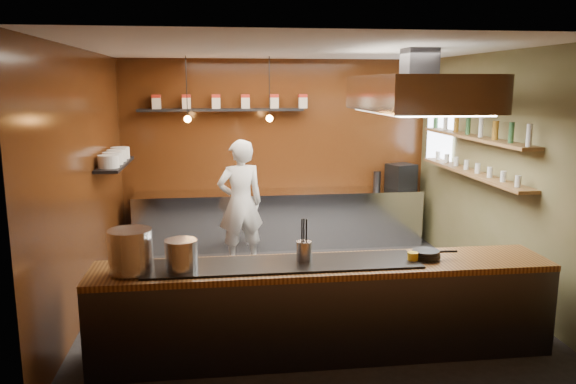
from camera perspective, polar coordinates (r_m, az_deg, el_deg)
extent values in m
plane|color=black|center=(7.20, 1.16, -10.27)|extent=(5.00, 5.00, 0.00)
plane|color=#3C190B|center=(9.26, -1.11, 4.08)|extent=(5.00, 0.00, 5.00)
plane|color=#3C190B|center=(6.90, -19.80, 1.06)|extent=(0.00, 5.00, 5.00)
plane|color=brown|center=(7.59, 20.22, 1.89)|extent=(0.00, 5.00, 5.00)
plane|color=silver|center=(6.73, 1.26, 14.30)|extent=(5.00, 5.00, 0.00)
plane|color=white|center=(9.06, 15.15, 6.09)|extent=(0.00, 1.00, 1.00)
cube|color=silver|center=(9.13, -0.86, -2.72)|extent=(4.60, 0.65, 0.90)
cube|color=#38383D|center=(5.58, 3.67, -12.03)|extent=(4.40, 0.70, 0.86)
cube|color=brown|center=(5.42, 3.73, -7.54)|extent=(4.40, 0.72, 0.06)
cube|color=black|center=(5.35, -0.51, -7.33)|extent=(2.60, 0.55, 0.02)
cube|color=black|center=(9.01, -6.78, 8.28)|extent=(2.60, 0.26, 0.04)
cube|color=black|center=(7.83, -17.15, 2.70)|extent=(0.30, 1.40, 0.04)
cube|color=brown|center=(7.74, 18.35, 5.30)|extent=(0.26, 2.80, 0.04)
cube|color=brown|center=(7.79, 18.14, 1.86)|extent=(0.26, 2.80, 0.04)
cube|color=#38383D|center=(6.66, 13.21, 12.76)|extent=(0.35, 0.35, 0.30)
cube|color=silver|center=(6.65, 13.08, 9.75)|extent=(1.20, 2.00, 0.40)
cube|color=white|center=(6.66, 13.00, 7.95)|extent=(1.00, 1.80, 0.02)
cylinder|color=black|center=(8.35, -10.27, 10.39)|extent=(0.01, 0.01, 0.90)
sphere|color=orange|center=(8.37, -10.16, 7.31)|extent=(0.10, 0.10, 0.10)
cylinder|color=black|center=(8.38, -1.91, 10.55)|extent=(0.01, 0.01, 0.90)
sphere|color=orange|center=(8.40, -1.89, 7.48)|extent=(0.10, 0.10, 0.10)
cube|color=beige|center=(9.05, -13.21, 8.75)|extent=(0.13, 0.13, 0.17)
cube|color=#AC2215|center=(9.05, -13.25, 9.45)|extent=(0.13, 0.13, 0.05)
cube|color=beige|center=(9.02, -10.27, 8.86)|extent=(0.13, 0.13, 0.17)
cube|color=#AC2215|center=(9.01, -10.30, 9.56)|extent=(0.13, 0.13, 0.05)
cube|color=beige|center=(9.01, -7.31, 8.94)|extent=(0.13, 0.13, 0.17)
cube|color=#AC2215|center=(9.00, -7.33, 9.64)|extent=(0.13, 0.13, 0.05)
cube|color=beige|center=(9.02, -4.35, 9.00)|extent=(0.13, 0.13, 0.17)
cube|color=#AC2215|center=(9.02, -4.36, 9.70)|extent=(0.14, 0.13, 0.05)
cube|color=beige|center=(9.06, -1.41, 9.03)|extent=(0.13, 0.13, 0.17)
cube|color=#AC2215|center=(9.05, -1.41, 9.73)|extent=(0.14, 0.13, 0.05)
cube|color=beige|center=(9.12, 1.50, 9.05)|extent=(0.13, 0.13, 0.17)
cube|color=#AC2215|center=(9.11, 1.51, 9.74)|extent=(0.14, 0.13, 0.05)
cylinder|color=silver|center=(7.38, -17.77, 2.97)|extent=(0.26, 0.26, 0.16)
cylinder|color=silver|center=(7.67, -17.38, 3.28)|extent=(0.26, 0.26, 0.16)
cylinder|color=silver|center=(7.96, -17.02, 3.57)|extent=(0.26, 0.26, 0.16)
cylinder|color=silver|center=(8.26, -16.68, 3.83)|extent=(0.26, 0.26, 0.16)
cylinder|color=silver|center=(6.58, 23.30, 5.30)|extent=(0.06, 0.06, 0.24)
cylinder|color=#2D5933|center=(6.90, 21.74, 5.63)|extent=(0.06, 0.06, 0.24)
cylinder|color=#8C601E|center=(7.23, 20.32, 5.93)|extent=(0.06, 0.06, 0.24)
cylinder|color=silver|center=(7.56, 19.02, 6.21)|extent=(0.06, 0.06, 0.24)
cylinder|color=#2D5933|center=(7.89, 17.83, 6.45)|extent=(0.06, 0.06, 0.24)
cylinder|color=#8C601E|center=(8.23, 16.73, 6.68)|extent=(0.06, 0.06, 0.24)
cylinder|color=silver|center=(8.57, 15.72, 6.88)|extent=(0.06, 0.06, 0.24)
cylinder|color=#2D5933|center=(8.91, 14.79, 7.07)|extent=(0.06, 0.06, 0.24)
cylinder|color=silver|center=(6.77, 22.33, 1.02)|extent=(0.07, 0.07, 0.13)
cylinder|color=silver|center=(7.06, 21.02, 1.48)|extent=(0.07, 0.07, 0.13)
cylinder|color=silver|center=(7.34, 19.82, 1.90)|extent=(0.07, 0.07, 0.13)
cylinder|color=silver|center=(7.63, 18.71, 2.30)|extent=(0.07, 0.07, 0.13)
cylinder|color=silver|center=(7.93, 17.67, 2.66)|extent=(0.07, 0.07, 0.13)
cylinder|color=silver|center=(8.22, 16.72, 3.00)|extent=(0.07, 0.07, 0.13)
cylinder|color=silver|center=(8.52, 15.82, 3.31)|extent=(0.07, 0.07, 0.13)
cylinder|color=silver|center=(8.82, 14.99, 3.60)|extent=(0.07, 0.07, 0.13)
cylinder|color=silver|center=(5.26, -15.70, -5.75)|extent=(0.49, 0.49, 0.39)
cylinder|color=silver|center=(5.21, -10.78, -6.28)|extent=(0.34, 0.34, 0.28)
cylinder|color=silver|center=(5.39, 1.64, -6.00)|extent=(0.18, 0.18, 0.19)
cylinder|color=black|center=(5.67, 13.82, -6.28)|extent=(0.28, 0.28, 0.04)
cylinder|color=black|center=(5.66, 13.84, -5.94)|extent=(0.26, 0.26, 0.04)
cylinder|color=black|center=(5.73, 15.95, -5.83)|extent=(0.18, 0.03, 0.02)
cylinder|color=yellow|center=(5.56, 12.56, -6.48)|extent=(0.12, 0.12, 0.09)
cube|color=black|center=(9.51, 11.41, 1.61)|extent=(0.50, 0.49, 0.40)
imported|color=white|center=(8.09, -4.85, -1.14)|extent=(0.76, 0.59, 1.84)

